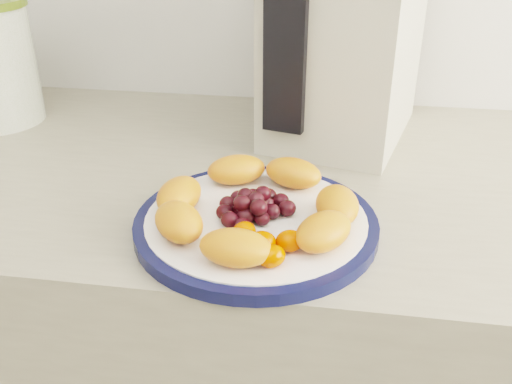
# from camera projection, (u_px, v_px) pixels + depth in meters

# --- Properties ---
(counter) EXTENTS (3.50, 0.60, 0.90)m
(counter) POSITION_uv_depth(u_px,v_px,m) (209.00, 384.00, 1.04)
(counter) COLOR gray
(counter) RESTS_ON floor
(plate_rim) EXTENTS (0.28, 0.28, 0.01)m
(plate_rim) POSITION_uv_depth(u_px,v_px,m) (256.00, 224.00, 0.66)
(plate_rim) COLOR #0C1239
(plate_rim) RESTS_ON counter
(plate_face) EXTENTS (0.26, 0.26, 0.02)m
(plate_face) POSITION_uv_depth(u_px,v_px,m) (256.00, 223.00, 0.66)
(plate_face) COLOR white
(plate_face) RESTS_ON counter
(appliance_body) EXTENTS (0.25, 0.31, 0.34)m
(appliance_body) POSITION_uv_depth(u_px,v_px,m) (347.00, 28.00, 0.86)
(appliance_body) COLOR beige
(appliance_body) RESTS_ON counter
(appliance_panel) EXTENTS (0.06, 0.03, 0.25)m
(appliance_panel) POSITION_uv_depth(u_px,v_px,m) (286.00, 42.00, 0.76)
(appliance_panel) COLOR black
(appliance_panel) RESTS_ON appliance_body
(fruit_plate) EXTENTS (0.24, 0.24, 0.04)m
(fruit_plate) POSITION_uv_depth(u_px,v_px,m) (255.00, 206.00, 0.65)
(fruit_plate) COLOR orange
(fruit_plate) RESTS_ON plate_face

